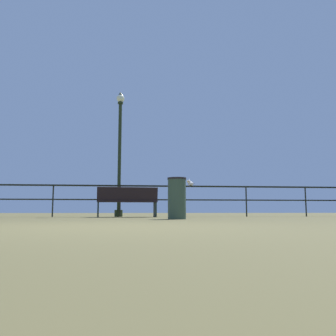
# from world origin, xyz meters

# --- Properties ---
(ground_plane) EXTENTS (60.00, 60.00, 0.00)m
(ground_plane) POSITION_xyz_m (0.00, 0.00, 0.00)
(ground_plane) COLOR brown
(pier_railing) EXTENTS (25.05, 0.05, 1.01)m
(pier_railing) POSITION_xyz_m (0.00, 7.16, 0.75)
(pier_railing) COLOR black
(pier_railing) RESTS_ON ground_plane
(bench_near_left) EXTENTS (1.81, 0.77, 0.88)m
(bench_near_left) POSITION_xyz_m (0.23, 6.34, 0.51)
(bench_near_left) COLOR black
(bench_near_left) RESTS_ON ground_plane
(lamppost_center) EXTENTS (0.26, 0.26, 4.20)m
(lamppost_center) POSITION_xyz_m (-0.05, 7.40, 2.18)
(lamppost_center) COLOR black
(lamppost_center) RESTS_ON ground_plane
(seagull_on_rail) EXTENTS (0.30, 0.32, 0.19)m
(seagull_on_rail) POSITION_xyz_m (2.28, 7.14, 1.10)
(seagull_on_rail) COLOR silver
(seagull_on_rail) RESTS_ON pier_railing
(trash_bin) EXTENTS (0.43, 0.43, 0.94)m
(trash_bin) POSITION_xyz_m (1.36, 3.72, 0.47)
(trash_bin) COLOR #304432
(trash_bin) RESTS_ON ground_plane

